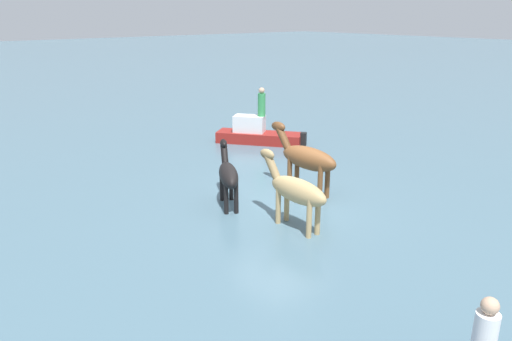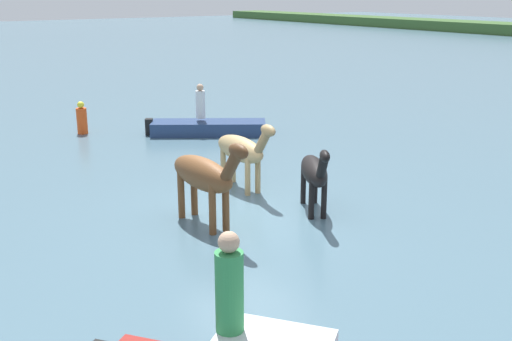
{
  "view_description": "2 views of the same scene",
  "coord_description": "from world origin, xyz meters",
  "px_view_note": "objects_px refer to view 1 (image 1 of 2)",
  "views": [
    {
      "loc": [
        -9.77,
        8.91,
        5.3
      ],
      "look_at": [
        0.37,
        0.62,
        0.99
      ],
      "focal_mm": 33.86,
      "sensor_mm": 36.0,
      "label": 1
    },
    {
      "loc": [
        10.64,
        -7.04,
        4.83
      ],
      "look_at": [
        0.12,
        0.19,
        1.03
      ],
      "focal_mm": 42.58,
      "sensor_mm": 36.0,
      "label": 2
    }
  ],
  "objects_px": {
    "horse_gray_outer": "(228,174)",
    "horse_chestnut_trailing": "(296,190)",
    "person_spotter_bow": "(484,339)",
    "boat_skiff_near": "(258,136)",
    "person_boatman_standing": "(262,103)",
    "horse_dun_straggler": "(306,158)"
  },
  "relations": [
    {
      "from": "horse_gray_outer",
      "to": "boat_skiff_near",
      "type": "xyz_separation_m",
      "value": [
        4.88,
        -5.1,
        -0.64
      ]
    },
    {
      "from": "horse_chestnut_trailing",
      "to": "person_boatman_standing",
      "type": "bearing_deg",
      "value": -34.5
    },
    {
      "from": "boat_skiff_near",
      "to": "person_spotter_bow",
      "type": "relative_size",
      "value": 2.9
    },
    {
      "from": "person_boatman_standing",
      "to": "horse_dun_straggler",
      "type": "bearing_deg",
      "value": 152.85
    },
    {
      "from": "horse_chestnut_trailing",
      "to": "person_boatman_standing",
      "type": "height_order",
      "value": "person_boatman_standing"
    },
    {
      "from": "horse_chestnut_trailing",
      "to": "person_spotter_bow",
      "type": "bearing_deg",
      "value": 159.49
    },
    {
      "from": "boat_skiff_near",
      "to": "person_spotter_bow",
      "type": "height_order",
      "value": "person_spotter_bow"
    },
    {
      "from": "horse_gray_outer",
      "to": "boat_skiff_near",
      "type": "bearing_deg",
      "value": -17.32
    },
    {
      "from": "horse_gray_outer",
      "to": "person_spotter_bow",
      "type": "relative_size",
      "value": 1.75
    },
    {
      "from": "horse_dun_straggler",
      "to": "horse_chestnut_trailing",
      "type": "height_order",
      "value": "horse_dun_straggler"
    },
    {
      "from": "person_spotter_bow",
      "to": "boat_skiff_near",
      "type": "bearing_deg",
      "value": -27.54
    },
    {
      "from": "horse_chestnut_trailing",
      "to": "person_boatman_standing",
      "type": "xyz_separation_m",
      "value": [
        7.07,
        -4.79,
        0.68
      ]
    },
    {
      "from": "horse_gray_outer",
      "to": "person_boatman_standing",
      "type": "distance_m",
      "value": 7.13
    },
    {
      "from": "horse_gray_outer",
      "to": "horse_chestnut_trailing",
      "type": "height_order",
      "value": "horse_chestnut_trailing"
    },
    {
      "from": "horse_gray_outer",
      "to": "horse_chestnut_trailing",
      "type": "bearing_deg",
      "value": -140.18
    },
    {
      "from": "horse_dun_straggler",
      "to": "horse_chestnut_trailing",
      "type": "bearing_deg",
      "value": 125.79
    },
    {
      "from": "horse_gray_outer",
      "to": "horse_dun_straggler",
      "type": "bearing_deg",
      "value": -76.59
    },
    {
      "from": "horse_gray_outer",
      "to": "horse_chestnut_trailing",
      "type": "distance_m",
      "value": 2.33
    },
    {
      "from": "horse_gray_outer",
      "to": "person_boatman_standing",
      "type": "bearing_deg",
      "value": -18.62
    },
    {
      "from": "person_spotter_bow",
      "to": "horse_chestnut_trailing",
      "type": "bearing_deg",
      "value": -20.1
    },
    {
      "from": "horse_chestnut_trailing",
      "to": "boat_skiff_near",
      "type": "relative_size",
      "value": 0.69
    },
    {
      "from": "horse_gray_outer",
      "to": "person_spotter_bow",
      "type": "height_order",
      "value": "person_spotter_bow"
    }
  ]
}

